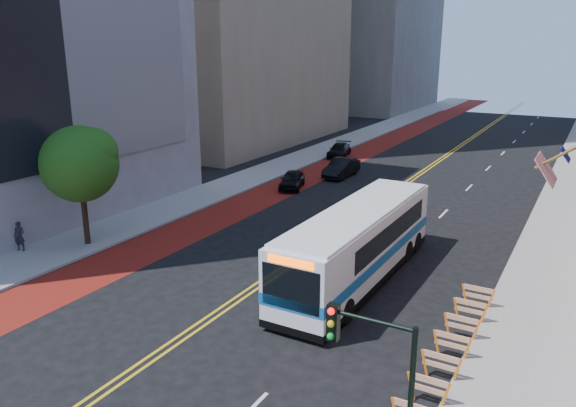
{
  "coord_description": "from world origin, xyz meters",
  "views": [
    {
      "loc": [
        13.26,
        -14.6,
        11.26
      ],
      "look_at": [
        0.62,
        8.0,
        3.69
      ],
      "focal_mm": 35.0,
      "sensor_mm": 36.0,
      "label": 1
    }
  ],
  "objects_px": {
    "street_tree": "(81,161)",
    "transit_bus": "(359,243)",
    "pedestrian": "(19,236)",
    "car_a": "(292,180)",
    "car_c": "(339,150)",
    "traffic_signal": "(375,373)",
    "car_b": "(341,168)"
  },
  "relations": [
    {
      "from": "street_tree",
      "to": "transit_bus",
      "type": "xyz_separation_m",
      "value": [
        15.12,
        3.12,
        -3.02
      ]
    },
    {
      "from": "pedestrian",
      "to": "car_a",
      "type": "bearing_deg",
      "value": 50.13
    },
    {
      "from": "car_a",
      "to": "car_c",
      "type": "distance_m",
      "value": 13.41
    },
    {
      "from": "transit_bus",
      "to": "car_c",
      "type": "height_order",
      "value": "transit_bus"
    },
    {
      "from": "traffic_signal",
      "to": "pedestrian",
      "type": "bearing_deg",
      "value": 163.25
    },
    {
      "from": "car_b",
      "to": "pedestrian",
      "type": "xyz_separation_m",
      "value": [
        -8.0,
        -25.06,
        0.2
      ]
    },
    {
      "from": "street_tree",
      "to": "traffic_signal",
      "type": "height_order",
      "value": "street_tree"
    },
    {
      "from": "street_tree",
      "to": "car_c",
      "type": "relative_size",
      "value": 1.51
    },
    {
      "from": "street_tree",
      "to": "car_b",
      "type": "distance_m",
      "value": 23.5
    },
    {
      "from": "street_tree",
      "to": "car_b",
      "type": "bearing_deg",
      "value": 75.88
    },
    {
      "from": "street_tree",
      "to": "transit_bus",
      "type": "bearing_deg",
      "value": 11.66
    },
    {
      "from": "car_a",
      "to": "pedestrian",
      "type": "xyz_separation_m",
      "value": [
        -6.2,
        -19.58,
        0.29
      ]
    },
    {
      "from": "car_c",
      "to": "pedestrian",
      "type": "distance_m",
      "value": 33.13
    },
    {
      "from": "car_b",
      "to": "pedestrian",
      "type": "distance_m",
      "value": 26.31
    },
    {
      "from": "car_a",
      "to": "car_c",
      "type": "bearing_deg",
      "value": 80.38
    },
    {
      "from": "street_tree",
      "to": "car_a",
      "type": "distance_m",
      "value": 17.89
    },
    {
      "from": "traffic_signal",
      "to": "transit_bus",
      "type": "distance_m",
      "value": 13.95
    },
    {
      "from": "street_tree",
      "to": "car_b",
      "type": "xyz_separation_m",
      "value": [
        5.65,
        22.43,
        -4.14
      ]
    },
    {
      "from": "car_c",
      "to": "transit_bus",
      "type": "bearing_deg",
      "value": -75.97
    },
    {
      "from": "transit_bus",
      "to": "car_a",
      "type": "relative_size",
      "value": 3.29
    },
    {
      "from": "pedestrian",
      "to": "car_b",
      "type": "bearing_deg",
      "value": 50.0
    },
    {
      "from": "car_c",
      "to": "pedestrian",
      "type": "xyz_separation_m",
      "value": [
        -4.3,
        -32.85,
        0.33
      ]
    },
    {
      "from": "car_b",
      "to": "car_c",
      "type": "height_order",
      "value": "car_b"
    },
    {
      "from": "traffic_signal",
      "to": "pedestrian",
      "type": "xyz_separation_m",
      "value": [
        -23.01,
        6.92,
        -2.75
      ]
    },
    {
      "from": "street_tree",
      "to": "pedestrian",
      "type": "distance_m",
      "value": 5.29
    },
    {
      "from": "car_a",
      "to": "traffic_signal",
      "type": "bearing_deg",
      "value": -75.39
    },
    {
      "from": "car_a",
      "to": "car_c",
      "type": "relative_size",
      "value": 0.9
    },
    {
      "from": "street_tree",
      "to": "transit_bus",
      "type": "distance_m",
      "value": 15.73
    },
    {
      "from": "traffic_signal",
      "to": "car_b",
      "type": "relative_size",
      "value": 1.08
    },
    {
      "from": "street_tree",
      "to": "car_a",
      "type": "height_order",
      "value": "street_tree"
    },
    {
      "from": "car_b",
      "to": "pedestrian",
      "type": "relative_size",
      "value": 2.85
    },
    {
      "from": "traffic_signal",
      "to": "car_a",
      "type": "distance_m",
      "value": 31.53
    }
  ]
}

